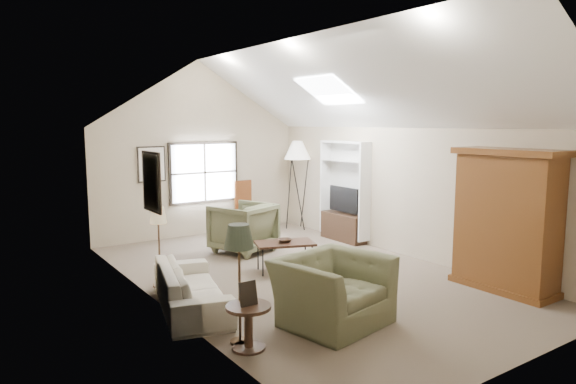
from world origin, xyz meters
TOP-DOWN VIEW (x-y plane):
  - room_shell at (0.00, 0.00)m, footprint 5.01×8.01m
  - window at (0.10, 3.96)m, footprint 1.72×0.08m
  - skylight at (1.30, 0.90)m, footprint 0.80×1.20m
  - wall_art at (-1.88, 1.94)m, footprint 1.97×3.71m
  - armoire at (2.18, -2.40)m, footprint 0.60×1.50m
  - tv_alcove at (2.34, 1.60)m, footprint 0.32×1.30m
  - media_console at (2.32, 1.60)m, footprint 0.34×1.18m
  - tv_panel at (2.32, 1.60)m, footprint 0.05×0.90m
  - sofa at (-2.20, -0.38)m, footprint 1.33×2.24m
  - armchair_near at (-0.90, -1.92)m, footprint 1.55×1.41m
  - armchair_far at (-0.00, 1.99)m, footprint 1.38×1.39m
  - coffee_table at (-0.08, 0.38)m, footprint 1.15×0.88m
  - bowl at (-0.08, 0.38)m, footprint 0.31×0.31m
  - side_table at (-2.20, -1.98)m, footprint 0.64×0.64m
  - side_chair at (1.10, 3.70)m, footprint 0.49×0.49m
  - tripod_lamp at (2.20, 3.19)m, footprint 0.66×0.66m
  - dark_lamp at (-2.20, -1.78)m, footprint 0.43×0.43m
  - tan_lamp at (-2.20, 0.82)m, footprint 0.32×0.32m

SIDE VIEW (x-z plane):
  - coffee_table at x=-0.08m, z-range 0.00..0.52m
  - side_table at x=-2.20m, z-range 0.00..0.53m
  - media_console at x=2.32m, z-range 0.00..0.60m
  - sofa at x=-2.20m, z-range 0.00..0.61m
  - armchair_near at x=-0.90m, z-range 0.00..0.88m
  - armchair_far at x=0.00m, z-range 0.00..1.00m
  - bowl at x=-0.08m, z-range 0.52..0.58m
  - side_chair at x=1.10m, z-range 0.00..1.21m
  - tan_lamp at x=-2.20m, z-range 0.00..1.32m
  - dark_lamp at x=-2.20m, z-range 0.00..1.47m
  - tv_panel at x=2.32m, z-range 0.65..1.20m
  - tripod_lamp at x=2.20m, z-range 0.00..2.20m
  - armoire at x=2.18m, z-range 0.00..2.20m
  - tv_alcove at x=2.34m, z-range 0.10..2.20m
  - window at x=0.10m, z-range 0.74..2.16m
  - wall_art at x=-1.88m, z-range 1.29..2.17m
  - room_shell at x=0.00m, z-range 1.21..5.21m
  - skylight at x=1.30m, z-range 2.96..3.48m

